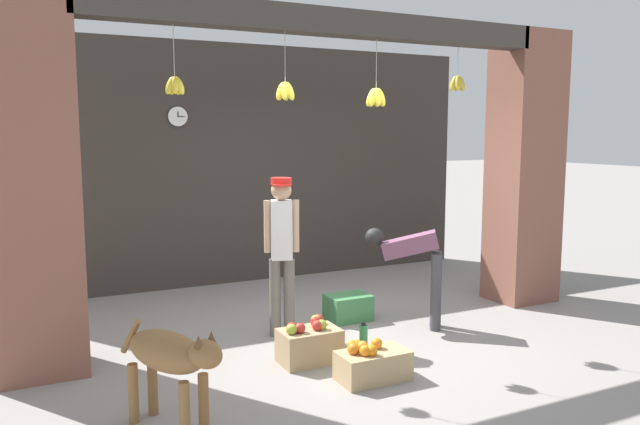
{
  "coord_description": "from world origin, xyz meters",
  "views": [
    {
      "loc": [
        -2.76,
        -5.22,
        2.0
      ],
      "look_at": [
        0.0,
        0.39,
        1.19
      ],
      "focal_mm": 35.0,
      "sensor_mm": 36.0,
      "label": 1
    }
  ],
  "objects_px": {
    "produce_box_green": "(348,307)",
    "wall_clock": "(178,116)",
    "dog": "(171,357)",
    "fruit_crate_oranges": "(372,363)",
    "worker_stooping": "(415,263)",
    "water_bottle": "(364,336)",
    "fruit_crate_apples": "(309,343)",
    "shopkeeper": "(282,245)"
  },
  "relations": [
    {
      "from": "produce_box_green",
      "to": "wall_clock",
      "type": "distance_m",
      "value": 3.22
    },
    {
      "from": "produce_box_green",
      "to": "water_bottle",
      "type": "relative_size",
      "value": 1.86
    },
    {
      "from": "dog",
      "to": "fruit_crate_apples",
      "type": "bearing_deg",
      "value": 90.82
    },
    {
      "from": "fruit_crate_oranges",
      "to": "water_bottle",
      "type": "xyz_separation_m",
      "value": [
        0.32,
        0.68,
        -0.02
      ]
    },
    {
      "from": "worker_stooping",
      "to": "fruit_crate_oranges",
      "type": "height_order",
      "value": "worker_stooping"
    },
    {
      "from": "fruit_crate_oranges",
      "to": "shopkeeper",
      "type": "bearing_deg",
      "value": 99.15
    },
    {
      "from": "water_bottle",
      "to": "worker_stooping",
      "type": "bearing_deg",
      "value": 22.14
    },
    {
      "from": "fruit_crate_apples",
      "to": "produce_box_green",
      "type": "bearing_deg",
      "value": 46.2
    },
    {
      "from": "produce_box_green",
      "to": "water_bottle",
      "type": "distance_m",
      "value": 0.89
    },
    {
      "from": "worker_stooping",
      "to": "wall_clock",
      "type": "xyz_separation_m",
      "value": [
        -1.76,
        2.65,
        1.51
      ]
    },
    {
      "from": "worker_stooping",
      "to": "produce_box_green",
      "type": "bearing_deg",
      "value": 78.86
    },
    {
      "from": "worker_stooping",
      "to": "wall_clock",
      "type": "distance_m",
      "value": 3.52
    },
    {
      "from": "shopkeeper",
      "to": "dog",
      "type": "bearing_deg",
      "value": 65.7
    },
    {
      "from": "dog",
      "to": "fruit_crate_apples",
      "type": "xyz_separation_m",
      "value": [
        1.37,
        0.74,
        -0.35
      ]
    },
    {
      "from": "shopkeeper",
      "to": "water_bottle",
      "type": "relative_size",
      "value": 6.43
    },
    {
      "from": "dog",
      "to": "fruit_crate_oranges",
      "type": "height_order",
      "value": "dog"
    },
    {
      "from": "produce_box_green",
      "to": "water_bottle",
      "type": "xyz_separation_m",
      "value": [
        -0.3,
        -0.84,
        -0.02
      ]
    },
    {
      "from": "water_bottle",
      "to": "dog",
      "type": "bearing_deg",
      "value": -157.06
    },
    {
      "from": "shopkeeper",
      "to": "water_bottle",
      "type": "distance_m",
      "value": 1.18
    },
    {
      "from": "dog",
      "to": "shopkeeper",
      "type": "distance_m",
      "value": 2.12
    },
    {
      "from": "fruit_crate_apples",
      "to": "wall_clock",
      "type": "relative_size",
      "value": 2.04
    },
    {
      "from": "produce_box_green",
      "to": "wall_clock",
      "type": "height_order",
      "value": "wall_clock"
    },
    {
      "from": "dog",
      "to": "water_bottle",
      "type": "height_order",
      "value": "dog"
    },
    {
      "from": "fruit_crate_oranges",
      "to": "fruit_crate_apples",
      "type": "relative_size",
      "value": 1.1
    },
    {
      "from": "dog",
      "to": "produce_box_green",
      "type": "relative_size",
      "value": 2.05
    },
    {
      "from": "shopkeeper",
      "to": "produce_box_green",
      "type": "xyz_separation_m",
      "value": [
        0.83,
        0.16,
        -0.77
      ]
    },
    {
      "from": "fruit_crate_apples",
      "to": "produce_box_green",
      "type": "height_order",
      "value": "fruit_crate_apples"
    },
    {
      "from": "shopkeeper",
      "to": "produce_box_green",
      "type": "relative_size",
      "value": 3.47
    },
    {
      "from": "dog",
      "to": "wall_clock",
      "type": "distance_m",
      "value": 4.28
    },
    {
      "from": "fruit_crate_apples",
      "to": "worker_stooping",
      "type": "bearing_deg",
      "value": 16.63
    },
    {
      "from": "dog",
      "to": "produce_box_green",
      "type": "xyz_separation_m",
      "value": [
        2.26,
        1.67,
        -0.38
      ]
    },
    {
      "from": "shopkeeper",
      "to": "wall_clock",
      "type": "xyz_separation_m",
      "value": [
        -0.43,
        2.29,
        1.28
      ]
    },
    {
      "from": "dog",
      "to": "fruit_crate_apples",
      "type": "relative_size",
      "value": 1.77
    },
    {
      "from": "water_bottle",
      "to": "fruit_crate_apples",
      "type": "bearing_deg",
      "value": -171.1
    },
    {
      "from": "fruit_crate_oranges",
      "to": "wall_clock",
      "type": "relative_size",
      "value": 2.25
    },
    {
      "from": "water_bottle",
      "to": "produce_box_green",
      "type": "bearing_deg",
      "value": 70.62
    },
    {
      "from": "shopkeeper",
      "to": "fruit_crate_oranges",
      "type": "xyz_separation_m",
      "value": [
        0.22,
        -1.36,
        -0.77
      ]
    },
    {
      "from": "fruit_crate_apples",
      "to": "produce_box_green",
      "type": "relative_size",
      "value": 1.16
    },
    {
      "from": "worker_stooping",
      "to": "produce_box_green",
      "type": "relative_size",
      "value": 2.27
    },
    {
      "from": "water_bottle",
      "to": "wall_clock",
      "type": "distance_m",
      "value": 3.75
    },
    {
      "from": "fruit_crate_oranges",
      "to": "fruit_crate_apples",
      "type": "bearing_deg",
      "value": 116.12
    },
    {
      "from": "worker_stooping",
      "to": "produce_box_green",
      "type": "distance_m",
      "value": 0.9
    }
  ]
}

